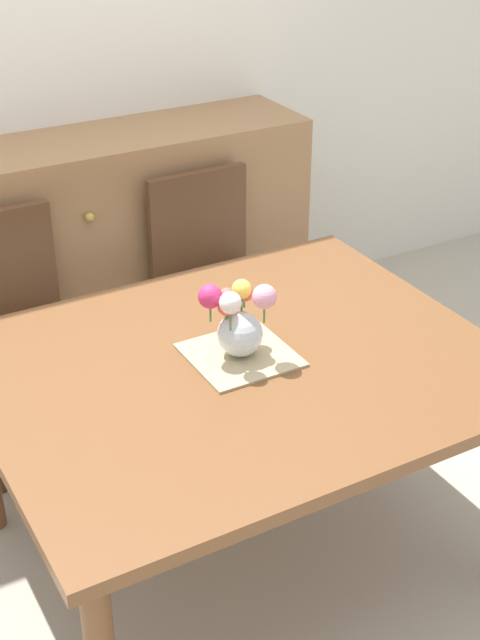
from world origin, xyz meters
TOP-DOWN VIEW (x-y plane):
  - ground_plane at (0.00, 0.00)m, footprint 12.00×12.00m
  - back_wall at (0.00, 1.60)m, footprint 7.00×0.10m
  - dining_table at (0.00, 0.00)m, footprint 1.47×1.20m
  - chair_left at (-0.40, 0.94)m, footprint 0.42×0.42m
  - chair_right at (0.40, 0.94)m, footprint 0.42×0.42m
  - dresser at (0.27, 1.33)m, footprint 1.40×0.47m
  - placemat at (0.02, 0.02)m, footprint 0.29×0.29m
  - flower_vase at (0.01, 0.03)m, footprint 0.20×0.17m

SIDE VIEW (x-z plane):
  - ground_plane at x=0.00m, z-range 0.00..0.00m
  - dresser at x=0.27m, z-range 0.00..1.00m
  - chair_left at x=-0.40m, z-range 0.07..0.97m
  - chair_right at x=0.40m, z-range 0.07..0.97m
  - dining_table at x=0.00m, z-range 0.29..1.02m
  - placemat at x=0.02m, z-range 0.73..0.74m
  - flower_vase at x=0.01m, z-range 0.74..0.97m
  - back_wall at x=0.00m, z-range 0.00..2.80m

